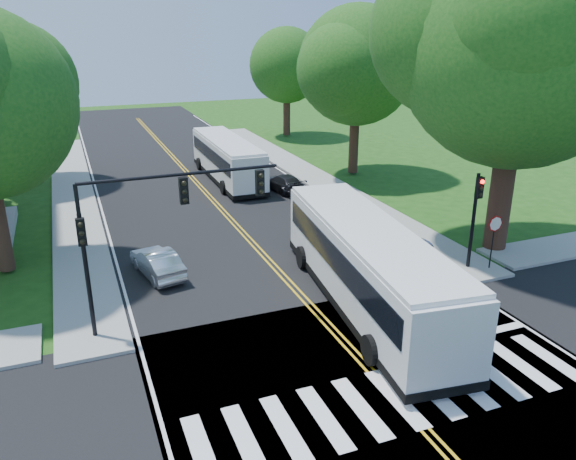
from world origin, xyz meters
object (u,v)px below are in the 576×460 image
bus_follow (227,158)px  signal_nw (152,216)px  hatchback (157,262)px  dark_sedan (284,183)px  bus_lead (367,265)px  suv (387,241)px  signal_ne (476,209)px

bus_follow → signal_nw: bearing=67.8°
signal_nw → bus_follow: size_ratio=0.62×
hatchback → dark_sedan: hatchback is taller
bus_follow → hatchback: (-7.50, -14.80, -0.94)m
signal_nw → bus_lead: bearing=-9.2°
signal_nw → bus_lead: (7.93, -1.28, -2.60)m
signal_nw → suv: signal_nw is taller
suv → dark_sedan: size_ratio=1.13×
hatchback → suv: size_ratio=0.86×
dark_sedan → bus_follow: bearing=-64.8°
bus_lead → hatchback: (-7.26, 5.96, -1.14)m
bus_lead → bus_follow: 20.76m
suv → signal_nw: bearing=-4.4°
signal_nw → hatchback: 6.03m
hatchback → signal_nw: bearing=70.7°
dark_sedan → hatchback: bearing=38.9°
bus_follow → suv: (3.47, -16.27, -0.95)m
suv → dark_sedan: suv is taller
signal_nw → dark_sedan: size_ratio=1.83×
hatchback → dark_sedan: size_ratio=0.97×
signal_ne → bus_lead: 6.38m
bus_lead → suv: (3.71, 4.50, -1.15)m
signal_nw → signal_ne: 14.13m
bus_lead → suv: bus_lead is taller
hatchback → dark_sedan: (10.20, 10.53, -0.06)m
signal_ne → dark_sedan: (-3.19, 15.21, -2.38)m
signal_ne → bus_lead: bearing=-168.1°
signal_ne → dark_sedan: size_ratio=1.12×
signal_nw → signal_ne: signal_nw is taller
bus_follow → dark_sedan: bearing=122.8°
signal_nw → bus_lead: signal_nw is taller
signal_nw → hatchback: size_ratio=1.89×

